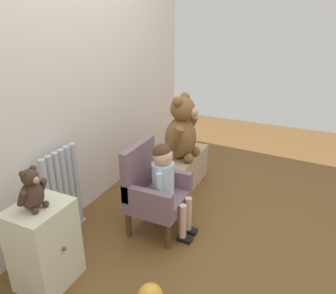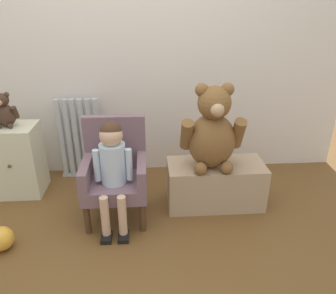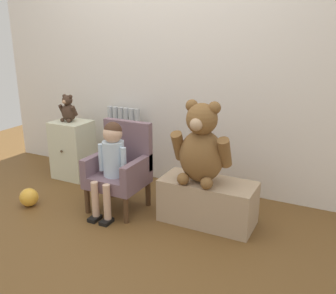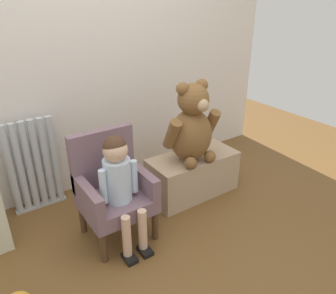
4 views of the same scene
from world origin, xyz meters
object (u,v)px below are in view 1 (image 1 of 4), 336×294
object	(u,v)px
small_dresser	(45,245)
radiator	(63,194)
large_teddy_bear	(182,131)
small_teddy_bear	(32,191)
child_figure	(166,177)
child_armchair	(153,189)
low_bench	(180,170)

from	to	relation	value
small_dresser	radiator	bearing A→B (deg)	27.87
radiator	large_teddy_bear	bearing A→B (deg)	-27.85
small_teddy_bear	child_figure	bearing A→B (deg)	-29.59
child_armchair	low_bench	xyz separation A→B (m)	(0.73, 0.08, -0.18)
radiator	large_teddy_bear	world-z (taller)	large_teddy_bear
radiator	small_dresser	bearing A→B (deg)	-152.13
child_armchair	small_teddy_bear	xyz separation A→B (m)	(-0.82, 0.35, 0.34)
child_armchair	large_teddy_bear	size ratio (longest dim) A/B	1.17
child_figure	large_teddy_bear	distance (m)	0.71
radiator	low_bench	bearing A→B (deg)	-25.42
large_teddy_bear	child_armchair	bearing A→B (deg)	-176.15
child_figure	low_bench	distance (m)	0.82
small_dresser	child_armchair	bearing A→B (deg)	-23.61
radiator	large_teddy_bear	distance (m)	1.19
large_teddy_bear	small_teddy_bear	distance (m)	1.53
small_dresser	low_bench	distance (m)	1.56
large_teddy_bear	child_figure	bearing A→B (deg)	-166.79
radiator	small_teddy_bear	bearing A→B (deg)	-153.23
radiator	small_dresser	distance (m)	0.52
small_dresser	large_teddy_bear	bearing A→B (deg)	-11.58
child_armchair	large_teddy_bear	xyz separation A→B (m)	(0.68, 0.05, 0.26)
child_figure	small_teddy_bear	distance (m)	0.96
large_teddy_bear	low_bench	bearing A→B (deg)	30.94
low_bench	child_armchair	bearing A→B (deg)	-174.05
child_figure	small_dresser	bearing A→B (deg)	149.89
radiator	child_figure	size ratio (longest dim) A/B	0.94
low_bench	small_teddy_bear	distance (m)	1.65
child_armchair	small_teddy_bear	distance (m)	0.95
small_dresser	low_bench	xyz separation A→B (m)	(1.53, -0.27, -0.12)
low_bench	child_figure	bearing A→B (deg)	-165.43
large_teddy_bear	small_teddy_bear	size ratio (longest dim) A/B	2.33
small_teddy_bear	small_dresser	bearing A→B (deg)	-3.63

